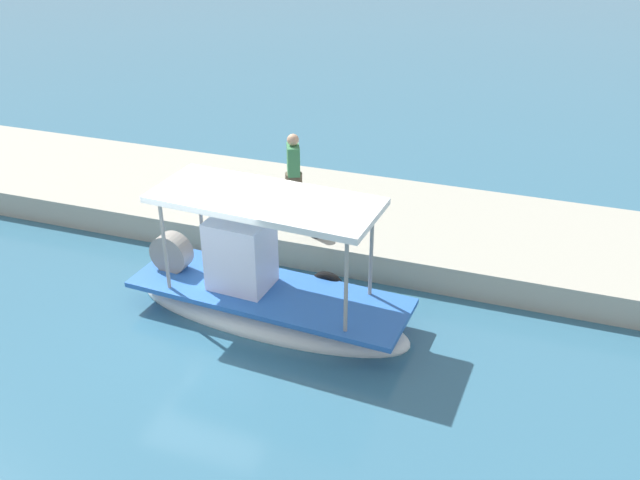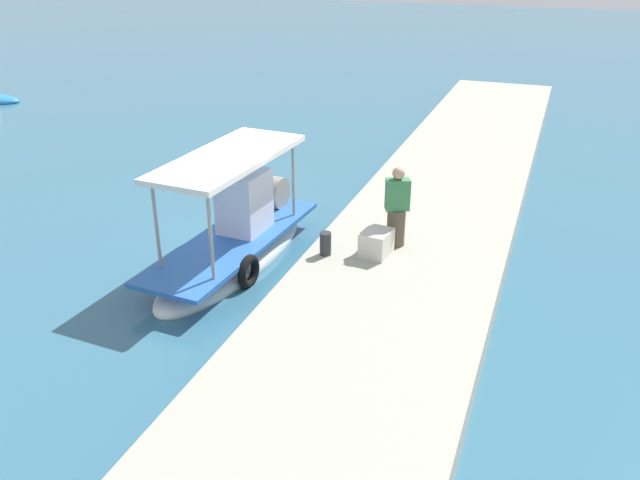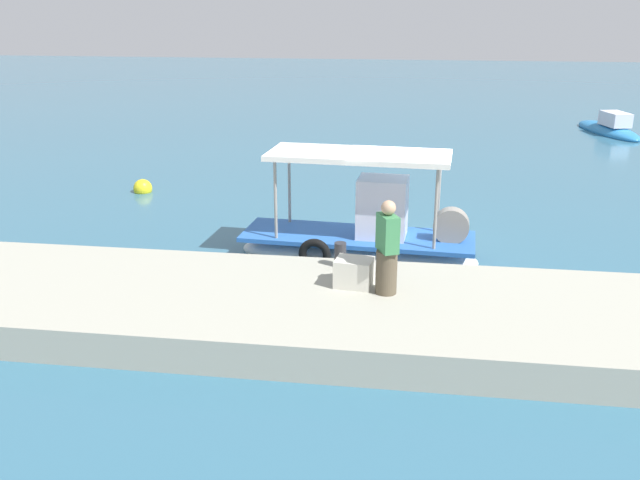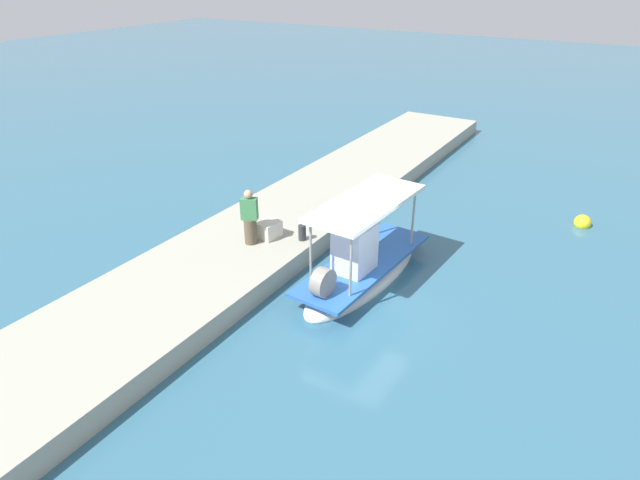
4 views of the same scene
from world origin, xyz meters
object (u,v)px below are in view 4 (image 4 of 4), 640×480
(fisherman_near_bollard, at_px, (250,219))
(cargo_crate, at_px, (269,229))
(mooring_bollard, at_px, (302,233))
(main_fishing_boat, at_px, (362,267))
(marker_buoy, at_px, (582,223))

(fisherman_near_bollard, xyz_separation_m, cargo_crate, (-0.61, 0.25, -0.53))
(fisherman_near_bollard, relative_size, cargo_crate, 2.56)
(mooring_bollard, height_order, cargo_crate, cargo_crate)
(main_fishing_boat, bearing_deg, mooring_bollard, -96.61)
(main_fishing_boat, height_order, cargo_crate, main_fishing_boat)
(main_fishing_boat, distance_m, mooring_bollard, 2.28)
(fisherman_near_bollard, distance_m, cargo_crate, 0.85)
(main_fishing_boat, xyz_separation_m, mooring_bollard, (-0.26, -2.22, 0.43))
(mooring_bollard, distance_m, marker_buoy, 10.15)
(main_fishing_boat, relative_size, marker_buoy, 9.66)
(fisherman_near_bollard, bearing_deg, main_fishing_boat, 101.85)
(mooring_bollard, xyz_separation_m, cargo_crate, (0.37, -0.99, 0.02))
(mooring_bollard, bearing_deg, fisherman_near_bollard, -51.54)
(marker_buoy, bearing_deg, mooring_bollard, -45.54)
(mooring_bollard, height_order, marker_buoy, mooring_bollard)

